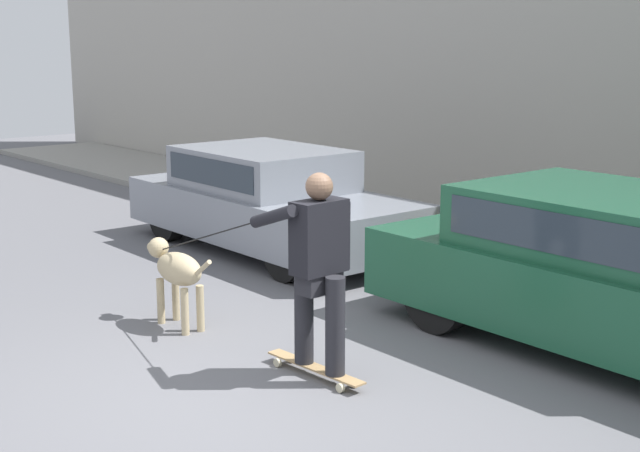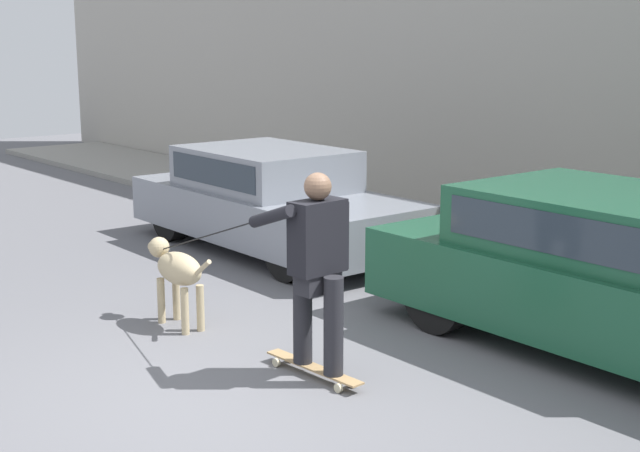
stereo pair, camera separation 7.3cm
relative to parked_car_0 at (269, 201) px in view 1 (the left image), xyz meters
name	(u,v)px [view 1 (the left image)]	position (x,y,z in m)	size (l,w,h in m)	color
ground_plane	(241,400)	(3.63, -3.01, -0.60)	(36.00, 36.00, 0.00)	slate
sidewalk_curb	(626,275)	(3.63, 2.11, -0.55)	(30.00, 2.30, 0.10)	gray
parked_car_0	(269,201)	(0.00, 0.00, 0.00)	(4.14, 1.77, 1.25)	black
parked_car_1	(622,275)	(4.82, 0.00, 0.05)	(4.41, 1.91, 1.34)	black
dog	(177,271)	(1.87, -2.46, -0.08)	(1.02, 0.30, 0.77)	tan
skateboarder	(318,264)	(3.66, -2.31, 0.30)	(2.58, 0.62, 1.61)	beige
fire_hydrant	(459,242)	(2.46, 0.71, -0.18)	(0.18, 0.18, 0.80)	gold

